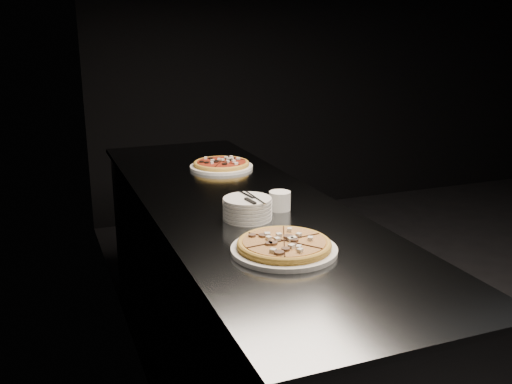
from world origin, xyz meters
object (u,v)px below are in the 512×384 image
object	(u,v)px
counter	(237,300)
plate_stack	(247,208)
ramekin	(280,200)
pizza_mushroom	(284,246)
cutlery	(250,198)
pizza_tomato	(221,165)

from	to	relation	value
counter	plate_stack	world-z (taller)	plate_stack
plate_stack	ramekin	world-z (taller)	plate_stack
pizza_mushroom	cutlery	distance (m)	0.34
counter	cutlery	distance (m)	0.61
plate_stack	cutlery	bearing A→B (deg)	-62.38
cutlery	ramekin	distance (m)	0.17
cutlery	ramekin	bearing A→B (deg)	17.63
pizza_mushroom	plate_stack	size ratio (longest dim) A/B	1.88
counter	pizza_mushroom	xyz separation A→B (m)	(-0.06, -0.60, 0.48)
pizza_tomato	plate_stack	bearing A→B (deg)	-101.19
counter	plate_stack	size ratio (longest dim) A/B	13.72
plate_stack	ramekin	distance (m)	0.16
cutlery	ramekin	xyz separation A→B (m)	(0.15, 0.07, -0.04)
cutlery	plate_stack	bearing A→B (deg)	110.05
pizza_tomato	ramekin	world-z (taller)	ramekin
plate_stack	ramekin	size ratio (longest dim) A/B	2.15
counter	ramekin	size ratio (longest dim) A/B	29.43
pizza_tomato	cutlery	world-z (taller)	cutlery
counter	pizza_tomato	xyz separation A→B (m)	(0.11, 0.52, 0.48)
plate_stack	ramekin	bearing A→B (deg)	19.81
counter	ramekin	distance (m)	0.55
pizza_tomato	cutlery	size ratio (longest dim) A/B	1.64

